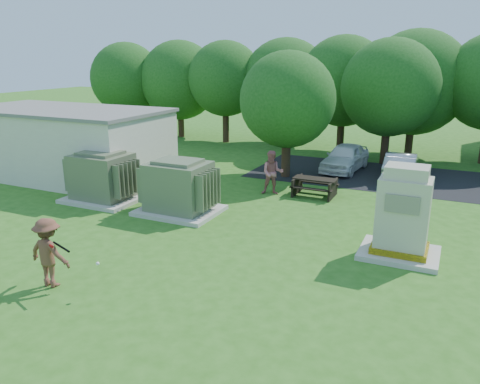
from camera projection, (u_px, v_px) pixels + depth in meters
The scene contains 15 objects.
ground at pixel (179, 274), 12.98m from camera, with size 120.00×120.00×0.00m, color #2D6619.
service_building at pixel (64, 144), 23.08m from camera, with size 10.00×5.00×3.20m, color beige.
service_building_roof at pixel (61, 110), 22.61m from camera, with size 10.20×5.20×0.15m, color slate.
parking_strip at pixel (461, 185), 21.87m from camera, with size 20.00×6.00×0.01m, color #232326.
transformer_left at pixel (102, 178), 19.26m from camera, with size 3.00×2.40×2.07m.
transformer_right at pixel (179, 188), 17.76m from camera, with size 3.00×2.40×2.07m.
generator_cabinet at pixel (403, 217), 13.81m from camera, with size 2.29×1.87×2.79m.
picnic_table at pixel (315, 185), 20.01m from camera, with size 1.83×1.37×0.78m.
batter at pixel (49, 253), 12.07m from camera, with size 1.20×0.69×1.86m, color brown.
person_by_generator at pixel (408, 223), 14.00m from camera, with size 0.72×0.47×1.98m, color black.
person_at_picnic at pixel (272, 173), 20.13m from camera, with size 0.93×0.73×1.92m, color #BF6568.
car_white at pixel (345, 157), 24.37m from camera, with size 1.66×4.13×1.41m, color white.
car_silver_a at pixel (401, 166), 22.71m from camera, with size 1.40×4.02×1.32m, color #A6A7AB.
batting_equipment at pixel (65, 249), 11.70m from camera, with size 1.41×0.42×0.43m.
tree_row at pixel (373, 85), 27.18m from camera, with size 41.30×13.30×7.30m.
Camera 1 is at (6.54, -9.99, 5.84)m, focal length 35.00 mm.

